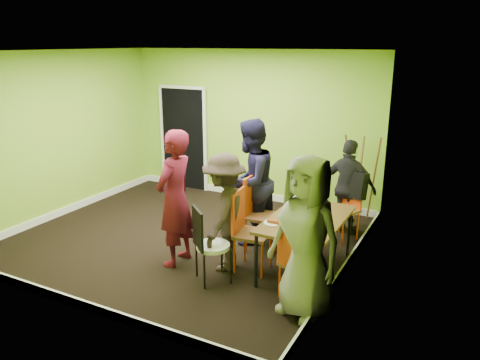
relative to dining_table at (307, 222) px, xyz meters
The scene contains 28 objects.
ground 2.14m from the dining_table, behind, with size 5.00×5.00×0.00m, color black.
room_walls 2.07m from the dining_table, behind, with size 5.04×4.54×2.82m.
dining_table is the anchor object (origin of this frame).
chair_left_far 0.95m from the dining_table, 157.02° to the left, with size 0.47×0.46×1.09m.
chair_left_near 0.78m from the dining_table, 158.06° to the right, with size 0.50×0.49×1.08m.
chair_back_end 1.42m from the dining_table, 81.82° to the left, with size 0.59×0.63×1.05m.
chair_front_end 0.80m from the dining_table, 78.47° to the right, with size 0.52×0.52×0.97m.
chair_bentwood 1.30m from the dining_table, 140.48° to the right, with size 0.54×0.54×0.98m.
easel 2.12m from the dining_table, 84.89° to the left, with size 0.60×0.56×1.49m.
plate_near_left 0.47m from the dining_table, 133.23° to the left, with size 0.26×0.26×0.01m, color white.
plate_near_right 0.49m from the dining_table, 130.24° to the right, with size 0.24×0.24×0.01m, color white.
plate_far_back 0.53m from the dining_table, 96.09° to the left, with size 0.25×0.25×0.01m, color white.
plate_far_front 0.49m from the dining_table, 88.48° to the right, with size 0.27×0.27×0.01m, color white.
plate_wall_back 0.20m from the dining_table, 22.42° to the left, with size 0.21×0.21×0.01m, color white.
plate_wall_front 0.37m from the dining_table, 39.23° to the right, with size 0.21×0.21×0.01m, color white.
thermos 0.18m from the dining_table, 136.18° to the left, with size 0.07×0.07×0.21m, color white.
blue_bottle 0.45m from the dining_table, 63.45° to the right, with size 0.07×0.07×0.20m, color #1750AF.
orange_bottle 0.19m from the dining_table, 140.99° to the left, with size 0.03×0.03×0.08m, color #EA4C16.
glass_mid 0.30m from the dining_table, 118.49° to the left, with size 0.06×0.06×0.09m, color black.
glass_back 0.43m from the dining_table, 82.46° to the left, with size 0.07×0.07×0.09m, color black.
glass_front 0.54m from the dining_table, 77.16° to the right, with size 0.07×0.07×0.10m, color black.
cup_a 0.27m from the dining_table, 112.00° to the right, with size 0.12×0.12×0.10m, color white.
cup_b 0.18m from the dining_table, 37.19° to the left, with size 0.10×0.10×0.09m, color white.
person_standing 1.76m from the dining_table, 160.89° to the right, with size 0.68×0.44×1.85m, color #590F20.
person_left_far 1.24m from the dining_table, 152.96° to the left, with size 0.91×0.71×1.87m, color #181637.
person_left_near 1.07m from the dining_table, 157.99° to the right, with size 1.02×0.58×1.57m, color #2F231F.
person_back_end 1.53m from the dining_table, 85.02° to the left, with size 0.88×0.37×1.50m, color black.
person_front_end 1.03m from the dining_table, 71.08° to the right, with size 0.89×0.58×1.82m, color gray.
Camera 1 is at (3.84, -5.56, 2.93)m, focal length 35.00 mm.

